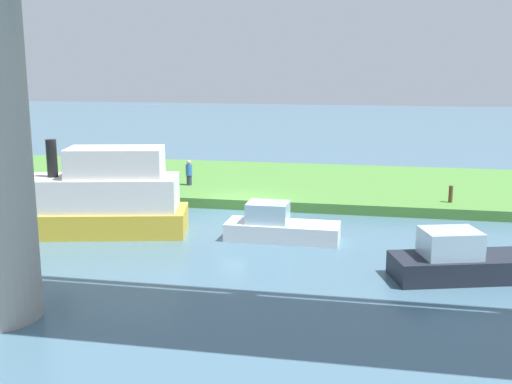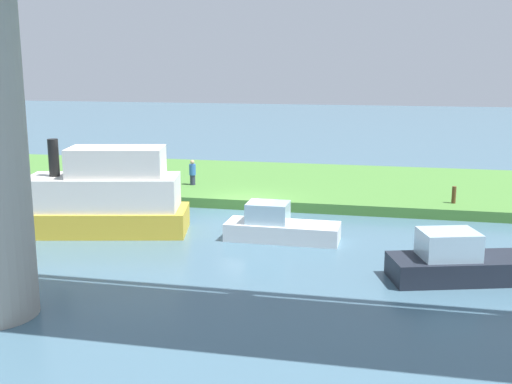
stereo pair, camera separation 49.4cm
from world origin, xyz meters
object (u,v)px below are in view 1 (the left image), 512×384
mooring_post (451,194)px  person_on_bank (189,172)px  motorboat_red (279,227)px  pontoon_yellow (99,199)px  houseboat_blue (464,261)px

mooring_post → person_on_bank: bearing=-7.3°
motorboat_red → mooring_post: bearing=-139.6°
person_on_bank → mooring_post: size_ratio=1.70×
mooring_post → pontoon_yellow: bearing=24.3°
pontoon_yellow → houseboat_blue: size_ratio=1.53×
mooring_post → houseboat_blue: houseboat_blue is taller
motorboat_red → person_on_bank: bearing=-52.0°
pontoon_yellow → person_on_bank: bearing=-98.9°
motorboat_red → houseboat_blue: (-6.80, 3.45, 0.06)m
person_on_bank → motorboat_red: bearing=128.0°
houseboat_blue → person_on_bank: bearing=-41.3°
pontoon_yellow → houseboat_blue: bearing=168.3°
person_on_bank → motorboat_red: person_on_bank is taller
motorboat_red → houseboat_blue: 7.63m
motorboat_red → houseboat_blue: houseboat_blue is taller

